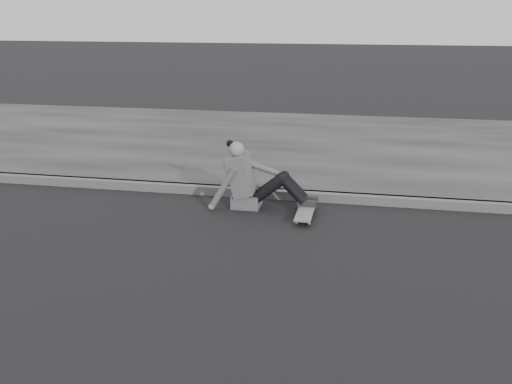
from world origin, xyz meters
TOP-DOWN VIEW (x-y plane):
  - ground at (0.00, 0.00)m, footprint 80.00×80.00m
  - curb at (0.00, 2.58)m, footprint 24.00×0.16m
  - sidewalk at (0.00, 5.60)m, footprint 24.00×6.00m
  - skateboard at (-1.01, 1.91)m, footprint 0.20×0.78m
  - seated_woman at (-1.75, 2.15)m, footprint 1.38×0.46m

SIDE VIEW (x-z plane):
  - ground at x=0.00m, z-range 0.00..0.00m
  - curb at x=0.00m, z-range 0.00..0.12m
  - sidewalk at x=0.00m, z-range 0.00..0.12m
  - skateboard at x=-1.01m, z-range 0.03..0.12m
  - seated_woman at x=-1.75m, z-range -0.08..0.80m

